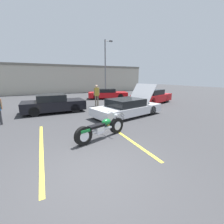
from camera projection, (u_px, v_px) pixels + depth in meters
ground_plane at (95, 173)px, 3.90m from camera, size 80.00×80.00×0.00m
parking_stripe_foreground at (41, 148)px, 5.34m from camera, size 0.12×5.17×0.01m
parking_stripe_middle at (121, 134)px, 6.67m from camera, size 0.12×5.17×0.01m
far_building at (48, 78)px, 23.88m from camera, size 32.00×4.20×4.40m
light_pole at (106, 65)px, 21.95m from camera, size 1.21×0.28×7.71m
motorcycle at (101, 129)px, 6.06m from camera, size 2.37×1.05×0.99m
show_car_hood_open at (128, 107)px, 9.71m from camera, size 4.98×2.94×2.02m
parked_car_mid_right_row at (107, 94)px, 17.69m from camera, size 4.84×3.12×1.18m
parked_car_mid_left_row at (54, 104)px, 10.72m from camera, size 4.23×1.92×1.29m
parked_car_right_row at (152, 97)px, 14.44m from camera, size 4.84×3.32×1.34m
spectator_near_motorcycle at (97, 93)px, 12.92m from camera, size 0.52×0.24×1.83m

